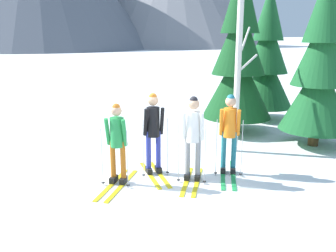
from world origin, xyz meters
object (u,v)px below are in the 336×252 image
Objects in this scene: pine_tree_near at (320,67)px; pine_tree_mid at (239,57)px; skier_in_green at (117,141)px; birch_tree_tall at (238,77)px; skier_in_orange at (230,129)px; pine_tree_far at (267,59)px; skier_in_white at (193,133)px; skier_in_black at (153,128)px.

pine_tree_mid reaches higher than pine_tree_near.
birch_tree_tall is (3.35, 1.22, 1.04)m from skier_in_green.
skier_in_orange is 3.61m from pine_tree_near.
skier_in_orange is at bearing -129.86° from pine_tree_far.
skier_in_white is at bearing -140.17° from birch_tree_tall.
pine_tree_mid is 1.33× the size of birch_tree_tall.
skier_in_orange reaches higher than skier_in_green.
skier_in_green is at bearing -160.00° from birch_tree_tall.
skier_in_green is 1.56m from skier_in_white.
skier_in_white is at bearing -171.80° from skier_in_orange.
birch_tree_tall is at bearing 20.00° from skier_in_green.
skier_in_white is 2.55m from birch_tree_tall.
skier_in_black is 6.67m from pine_tree_far.
skier_in_orange is (2.43, -0.17, 0.09)m from skier_in_green.
skier_in_green is 3.72m from birch_tree_tall.
pine_tree_mid is 2.25m from pine_tree_far.
pine_tree_mid is (-1.35, 1.97, 0.18)m from pine_tree_near.
skier_in_black is 4.97m from pine_tree_near.
pine_tree_near reaches higher than skier_in_black.
pine_tree_mid is at bearing -144.37° from pine_tree_far.
birch_tree_tall is (0.92, 1.39, 0.95)m from skier_in_orange.
pine_tree_mid reaches higher than skier_in_white.
pine_tree_far is 4.12m from birch_tree_tall.
pine_tree_near is 1.23× the size of birch_tree_tall.
skier_in_black is 0.93m from skier_in_white.
pine_tree_far is at bearing 50.14° from skier_in_orange.
pine_tree_near is (5.65, 0.98, 1.24)m from skier_in_green.
skier_in_orange is at bearing -120.97° from pine_tree_mid.
skier_in_orange is 0.38× the size of pine_tree_near.
skier_in_green is at bearing 168.83° from skier_in_white.
pine_tree_mid is at bearing 37.11° from skier_in_black.
pine_tree_mid is (3.45, 2.61, 1.31)m from skier_in_black.
skier_in_black is 1.00× the size of skier_in_white.
pine_tree_far is at bearing 81.67° from pine_tree_near.
pine_tree_near is 2.32m from birch_tree_tall.
pine_tree_near is 0.92× the size of pine_tree_mid.
skier_in_green is at bearing -145.57° from pine_tree_mid.
skier_in_black is (0.86, 0.34, 0.11)m from skier_in_green.
pine_tree_near is at bearing -5.94° from birch_tree_tall.
skier_in_black reaches higher than skier_in_orange.
pine_tree_far is at bearing 34.79° from skier_in_green.
skier_in_black is at bearing 161.99° from skier_in_orange.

